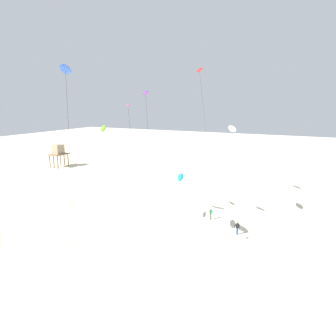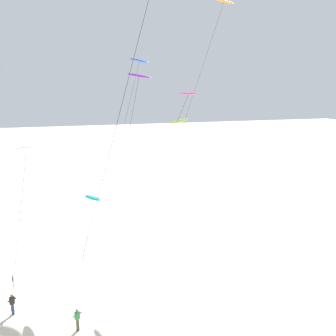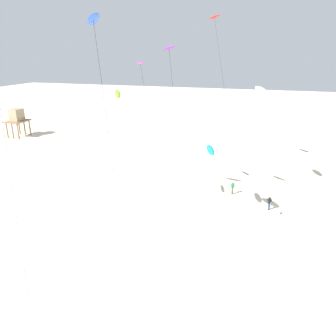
% 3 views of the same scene
% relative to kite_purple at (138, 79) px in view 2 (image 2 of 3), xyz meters
% --- Properties ---
extents(ground_plane, '(260.00, 260.00, 0.00)m').
position_rel_kite_purple_xyz_m(ground_plane, '(2.05, -8.10, -17.37)').
color(ground_plane, beige).
extents(kite_purple, '(4.52, 3.92, 17.94)m').
position_rel_kite_purple_xyz_m(kite_purple, '(0.00, 0.00, 0.00)').
color(kite_purple, purple).
rests_on(kite_purple, ground).
extents(kite_blue, '(6.28, 5.37, 19.89)m').
position_rel_kite_purple_xyz_m(kite_blue, '(-10.34, 2.25, 1.86)').
color(kite_blue, blue).
rests_on(kite_blue, ground).
extents(kite_lime, '(5.48, 4.54, 13.92)m').
position_rel_kite_purple_xyz_m(kite_lime, '(-2.71, 4.36, -4.09)').
color(kite_lime, '#8CD833').
rests_on(kite_lime, ground).
extents(kite_orange, '(8.02, 7.47, 26.31)m').
position_rel_kite_purple_xyz_m(kite_orange, '(-9.72, 11.61, 7.81)').
color(kite_orange, orange).
rests_on(kite_orange, ground).
extents(kite_magenta, '(6.62, 5.74, 16.29)m').
position_rel_kite_purple_xyz_m(kite_magenta, '(1.72, 3.63, -1.68)').
color(kite_magenta, '#D8339E').
rests_on(kite_magenta, ground).
extents(kite_teal, '(2.94, 2.09, 7.92)m').
position_rel_kite_purple_xyz_m(kite_teal, '(0.80, -4.25, -9.80)').
color(kite_teal, teal).
rests_on(kite_teal, ground).
extents(kite_white, '(4.07, 3.37, 13.65)m').
position_rel_kite_purple_xyz_m(kite_white, '(7.95, -8.60, -4.35)').
color(kite_white, white).
rests_on(kite_white, ground).
extents(kite_flyer_nearest, '(0.70, 0.71, 1.67)m').
position_rel_kite_purple_xyz_m(kite_flyer_nearest, '(4.15, -10.76, -16.48)').
color(kite_flyer_nearest, navy).
rests_on(kite_flyer_nearest, ground).
extents(kite_flyer_middle, '(0.72, 0.72, 1.67)m').
position_rel_kite_purple_xyz_m(kite_flyer_middle, '(7.43, -6.19, -16.48)').
color(kite_flyer_middle, '#4C4738').
rests_on(kite_flyer_middle, ground).
extents(marker_flag, '(0.57, 0.05, 2.10)m').
position_rel_kite_purple_xyz_m(marker_flag, '(1.95, -10.87, -15.89)').
color(marker_flag, gray).
rests_on(marker_flag, ground).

